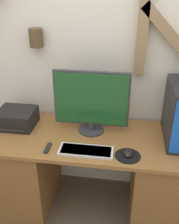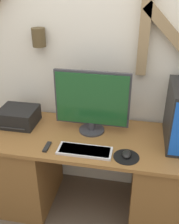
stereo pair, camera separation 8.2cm
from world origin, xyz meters
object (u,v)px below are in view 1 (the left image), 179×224
at_px(mouse, 128,153).
at_px(remote_control, 48,148).
at_px(printer, 17,118).
at_px(monitor, 91,101).
at_px(keyboard, 86,151).

bearing_deg(mouse, remote_control, -179.26).
bearing_deg(printer, monitor, 0.95).
relative_size(monitor, keyboard, 1.50).
xyz_separation_m(monitor, mouse, (0.31, -0.30, -0.25)).
xyz_separation_m(printer, remote_control, (0.36, -0.30, -0.06)).
distance_m(monitor, printer, 0.68).
bearing_deg(remote_control, mouse, 0.74).
bearing_deg(remote_control, monitor, 47.08).
relative_size(keyboard, mouse, 4.41).
bearing_deg(mouse, monitor, 135.97).
bearing_deg(monitor, mouse, -44.03).
height_order(monitor, printer, monitor).
height_order(printer, remote_control, printer).
xyz_separation_m(keyboard, remote_control, (-0.29, -0.00, -0.00)).
distance_m(monitor, mouse, 0.50).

